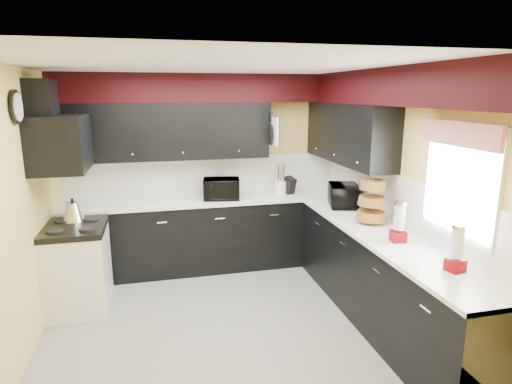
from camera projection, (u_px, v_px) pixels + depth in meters
ground at (230, 324)px, 4.30m from camera, size 3.60×3.60×0.00m
wall_back at (205, 171)px, 5.72m from camera, size 3.60×0.06×2.50m
wall_right at (399, 194)px, 4.42m from camera, size 0.06×3.60×2.50m
wall_left at (17, 217)px, 3.60m from camera, size 0.06×3.60×2.50m
ceiling at (225, 66)px, 3.73m from camera, size 3.60×3.60×0.06m
cab_back at (209, 235)px, 5.62m from camera, size 3.60×0.60×0.90m
cab_right at (383, 280)px, 4.25m from camera, size 0.60×3.00×0.90m
counter_back at (208, 200)px, 5.51m from camera, size 3.62×0.64×0.04m
counter_right at (386, 235)px, 4.15m from camera, size 0.64×3.02×0.04m
splash_back at (205, 175)px, 5.72m from camera, size 3.60×0.02×0.50m
splash_right at (398, 199)px, 4.44m from camera, size 0.02×3.60×0.50m
upper_back at (165, 131)px, 5.31m from camera, size 2.60×0.35×0.70m
upper_right at (348, 133)px, 5.11m from camera, size 0.35×1.80×0.70m
soffit_back at (204, 88)px, 5.30m from camera, size 3.60×0.36×0.35m
soffit_right at (401, 87)px, 3.97m from camera, size 0.36×3.24×0.35m
stove at (78, 269)px, 4.57m from camera, size 0.60×0.75×0.86m
cooktop at (74, 228)px, 4.46m from camera, size 0.62×0.77×0.06m
hood at (60, 143)px, 4.25m from camera, size 0.50×0.78×0.55m
hood_duct at (41, 100)px, 4.13m from camera, size 0.24×0.40×0.40m
window at (461, 183)px, 3.50m from camera, size 0.03×0.86×0.96m
valance at (460, 134)px, 3.40m from camera, size 0.04×0.88×0.20m
pan_top at (269, 114)px, 5.50m from camera, size 0.03×0.22×0.40m
pan_mid at (272, 135)px, 5.43m from camera, size 0.03×0.28×0.46m
pan_low at (266, 135)px, 5.69m from camera, size 0.03×0.24×0.42m
cut_board at (275, 131)px, 5.31m from camera, size 0.03×0.26×0.35m
baskets at (372, 201)px, 4.42m from camera, size 0.27×0.27×0.50m
clock at (16, 107)px, 3.64m from camera, size 0.03×0.30×0.30m
deco_plate at (426, 95)px, 3.86m from camera, size 0.03×0.24×0.24m
toaster_oven at (221, 189)px, 5.46m from camera, size 0.51×0.44×0.26m
microwave at (343, 195)px, 5.11m from camera, size 0.44×0.54×0.26m
utensil_crock at (281, 187)px, 5.77m from camera, size 0.21×0.21×0.18m
knife_block at (289, 186)px, 5.74m from camera, size 0.15×0.17×0.23m
kettle at (73, 211)px, 4.61m from camera, size 0.25×0.25×0.20m
dispenser_a at (399, 224)px, 3.88m from camera, size 0.14×0.14×0.34m
dispenser_b at (457, 251)px, 3.23m from camera, size 0.14×0.14×0.33m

